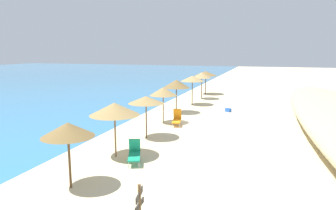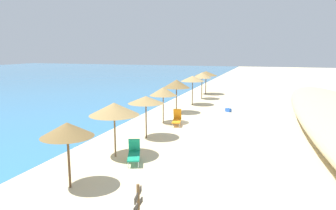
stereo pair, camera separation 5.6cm
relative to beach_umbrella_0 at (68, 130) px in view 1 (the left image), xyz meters
The scene contains 13 objects.
ground_plane 13.99m from the beach_umbrella_0, ahead, with size 160.00×160.00×0.00m, color beige.
beach_umbrella_0 is the anchor object (origin of this frame).
beach_umbrella_1 3.87m from the beach_umbrella_0, ahead, with size 2.51×2.51×2.80m.
beach_umbrella_2 7.59m from the beach_umbrella_0, ahead, with size 2.18×2.18×2.62m.
beach_umbrella_3 11.76m from the beach_umbrella_0, ahead, with size 2.01×2.01×2.68m.
beach_umbrella_4 15.70m from the beach_umbrella_0, ahead, with size 2.29×2.29×2.88m.
beach_umbrella_5 20.05m from the beach_umbrella_0, ahead, with size 2.28×2.28×2.88m.
beach_umbrella_6 24.06m from the beach_umbrella_0, ahead, with size 2.06×2.06×2.94m.
beach_umbrella_7 27.90m from the beach_umbrella_0, ahead, with size 2.69×2.69×2.81m.
lounge_chair_0 11.72m from the beach_umbrella_0, ahead, with size 1.62×0.88×1.11m.
lounge_chair_1 4.12m from the beach_umbrella_0, 19.56° to the right, with size 1.61×1.08×1.06m.
wooden_signpost 4.88m from the beach_umbrella_0, 121.22° to the right, with size 0.83×0.20×1.71m.
cooler_box 18.14m from the beach_umbrella_0, 12.46° to the right, with size 0.51×0.31×0.31m, color blue.
Camera 1 is at (-23.69, -5.00, 5.42)m, focal length 34.05 mm.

